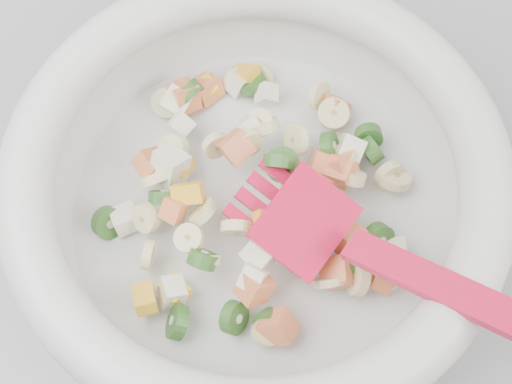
% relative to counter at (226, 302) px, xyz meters
% --- Properties ---
extents(counter, '(2.00, 0.60, 0.90)m').
position_rel_counter_xyz_m(counter, '(0.00, 0.00, 0.00)').
color(counter, gray).
rests_on(counter, ground).
extents(mixing_bowl, '(0.49, 0.38, 0.15)m').
position_rel_counter_xyz_m(mixing_bowl, '(0.06, -0.04, 0.51)').
color(mixing_bowl, silver).
rests_on(mixing_bowl, counter).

